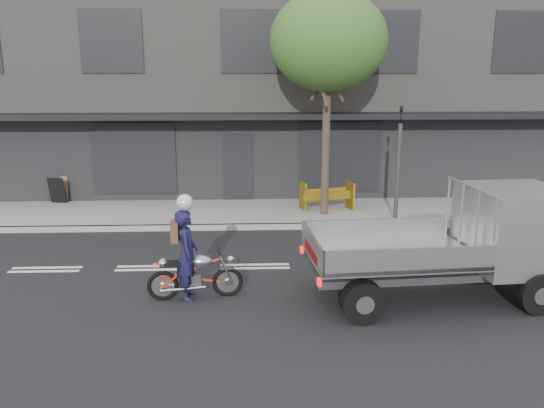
{
  "coord_description": "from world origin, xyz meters",
  "views": [
    {
      "loc": [
        -0.1,
        -11.65,
        4.32
      ],
      "look_at": [
        0.42,
        0.5,
        1.38
      ],
      "focal_mm": 35.0,
      "sensor_mm": 36.0,
      "label": 1
    }
  ],
  "objects_px": {
    "motorcycle": "(195,274)",
    "sandwich_board": "(57,191)",
    "traffic_light_pole": "(398,170)",
    "rider": "(187,255)",
    "construction_barrier": "(328,197)",
    "street_tree": "(328,42)",
    "flatbed_ute": "(492,233)"
  },
  "relations": [
    {
      "from": "motorcycle",
      "to": "rider",
      "type": "relative_size",
      "value": 1.04
    },
    {
      "from": "street_tree",
      "to": "flatbed_ute",
      "type": "relative_size",
      "value": 1.32
    },
    {
      "from": "street_tree",
      "to": "traffic_light_pole",
      "type": "distance_m",
      "value": 4.23
    },
    {
      "from": "traffic_light_pole",
      "to": "motorcycle",
      "type": "xyz_separation_m",
      "value": [
        -5.4,
        -5.07,
        -1.15
      ]
    },
    {
      "from": "street_tree",
      "to": "traffic_light_pole",
      "type": "xyz_separation_m",
      "value": [
        2.0,
        -0.85,
        -3.63
      ]
    },
    {
      "from": "motorcycle",
      "to": "sandwich_board",
      "type": "relative_size",
      "value": 2.16
    },
    {
      "from": "construction_barrier",
      "to": "sandwich_board",
      "type": "xyz_separation_m",
      "value": [
        -8.91,
        1.42,
        -0.02
      ]
    },
    {
      "from": "motorcycle",
      "to": "street_tree",
      "type": "bearing_deg",
      "value": 53.54
    },
    {
      "from": "traffic_light_pole",
      "to": "sandwich_board",
      "type": "height_order",
      "value": "traffic_light_pole"
    },
    {
      "from": "traffic_light_pole",
      "to": "motorcycle",
      "type": "height_order",
      "value": "traffic_light_pole"
    },
    {
      "from": "motorcycle",
      "to": "rider",
      "type": "height_order",
      "value": "rider"
    },
    {
      "from": "sandwich_board",
      "to": "rider",
      "type": "bearing_deg",
      "value": -45.62
    },
    {
      "from": "motorcycle",
      "to": "rider",
      "type": "distance_m",
      "value": 0.43
    },
    {
      "from": "rider",
      "to": "flatbed_ute",
      "type": "bearing_deg",
      "value": -97.88
    },
    {
      "from": "flatbed_ute",
      "to": "sandwich_board",
      "type": "height_order",
      "value": "flatbed_ute"
    },
    {
      "from": "flatbed_ute",
      "to": "construction_barrier",
      "type": "height_order",
      "value": "flatbed_ute"
    },
    {
      "from": "flatbed_ute",
      "to": "street_tree",
      "type": "bearing_deg",
      "value": 107.78
    },
    {
      "from": "construction_barrier",
      "to": "rider",
      "type": "bearing_deg",
      "value": -120.56
    },
    {
      "from": "traffic_light_pole",
      "to": "rider",
      "type": "distance_m",
      "value": 7.56
    },
    {
      "from": "rider",
      "to": "construction_barrier",
      "type": "bearing_deg",
      "value": -37.17
    },
    {
      "from": "street_tree",
      "to": "rider",
      "type": "relative_size",
      "value": 3.71
    },
    {
      "from": "street_tree",
      "to": "motorcycle",
      "type": "xyz_separation_m",
      "value": [
        -3.4,
        -5.92,
        -4.78
      ]
    },
    {
      "from": "street_tree",
      "to": "rider",
      "type": "distance_m",
      "value": 8.17
    },
    {
      "from": "construction_barrier",
      "to": "traffic_light_pole",
      "type": "bearing_deg",
      "value": -32.85
    },
    {
      "from": "street_tree",
      "to": "motorcycle",
      "type": "bearing_deg",
      "value": -119.85
    },
    {
      "from": "construction_barrier",
      "to": "sandwich_board",
      "type": "relative_size",
      "value": 1.87
    },
    {
      "from": "flatbed_ute",
      "to": "construction_barrier",
      "type": "distance_m",
      "value": 6.84
    },
    {
      "from": "motorcycle",
      "to": "sandwich_board",
      "type": "distance_m",
      "value": 9.38
    },
    {
      "from": "construction_barrier",
      "to": "motorcycle",
      "type": "bearing_deg",
      "value": -119.53
    },
    {
      "from": "rider",
      "to": "flatbed_ute",
      "type": "height_order",
      "value": "flatbed_ute"
    },
    {
      "from": "motorcycle",
      "to": "rider",
      "type": "xyz_separation_m",
      "value": [
        -0.15,
        -0.0,
        0.41
      ]
    },
    {
      "from": "street_tree",
      "to": "traffic_light_pole",
      "type": "height_order",
      "value": "street_tree"
    }
  ]
}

